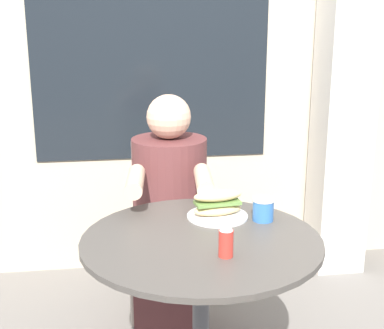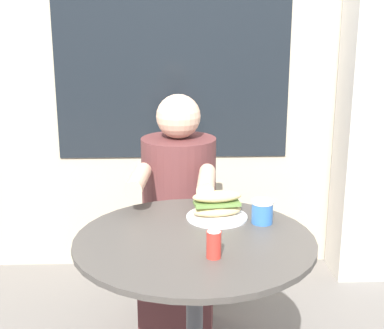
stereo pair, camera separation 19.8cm
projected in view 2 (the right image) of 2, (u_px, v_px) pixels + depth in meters
name	position (u px, v px, depth m)	size (l,w,h in m)	color
storefront_wall	(183.00, 33.00, 3.03)	(8.00, 0.09, 2.80)	#B7A88E
lattice_pillar	(372.00, 71.00, 2.93)	(0.29, 0.29, 2.40)	beige
cafe_table	(195.00, 290.00, 1.87)	(0.83, 0.83, 0.76)	#47423D
diner_chair	(180.00, 208.00, 2.79)	(0.42, 0.42, 0.87)	#ADA393
seated_diner	(179.00, 237.00, 2.46)	(0.38, 0.62, 1.16)	brown
sandwich_on_plate	(217.00, 207.00, 1.99)	(0.23, 0.23, 0.11)	white
drink_cup	(262.00, 212.00, 1.95)	(0.08, 0.08, 0.09)	#336BB7
condiment_bottle	(214.00, 241.00, 1.66)	(0.05, 0.05, 0.11)	red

